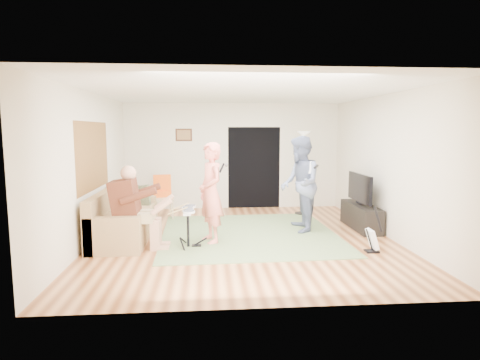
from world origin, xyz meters
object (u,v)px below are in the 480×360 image
object	(u,v)px
drum_kit	(188,230)
television	(360,188)
sofa	(120,223)
singer	(211,193)
tv_cabinet	(361,216)
guitar_spare	(373,239)
guitarist	(300,184)
torchiere_lamp	(303,158)
dining_chair	(164,203)

from	to	relation	value
drum_kit	television	world-z (taller)	television
sofa	singer	size ratio (longest dim) A/B	1.22
singer	tv_cabinet	xyz separation A→B (m)	(3.10, 0.78, -0.65)
guitar_spare	guitarist	bearing A→B (deg)	121.35
drum_kit	guitar_spare	distance (m)	3.12
singer	guitarist	distance (m)	1.89
sofa	drum_kit	world-z (taller)	sofa
guitar_spare	torchiere_lamp	size ratio (longest dim) A/B	0.39
sofa	tv_cabinet	size ratio (longest dim) A/B	1.57
guitar_spare	dining_chair	xyz separation A→B (m)	(-3.74, 2.91, 0.13)
torchiere_lamp	guitarist	bearing A→B (deg)	-105.58
sofa	singer	bearing A→B (deg)	-11.74
dining_chair	guitar_spare	bearing A→B (deg)	-51.35
sofa	television	xyz separation A→B (m)	(4.75, 0.42, 0.55)
singer	guitar_spare	xyz separation A→B (m)	(2.67, -0.83, -0.68)
guitarist	dining_chair	xyz separation A→B (m)	(-2.84, 1.44, -0.60)
singer	guitar_spare	distance (m)	2.88
guitar_spare	television	size ratio (longest dim) A/B	0.67
television	guitarist	bearing A→B (deg)	-174.42
drum_kit	torchiere_lamp	bearing A→B (deg)	44.34
sofa	guitar_spare	bearing A→B (deg)	-15.08
guitar_spare	torchiere_lamp	bearing A→B (deg)	98.30
drum_kit	dining_chair	distance (m)	2.48
dining_chair	tv_cabinet	size ratio (longest dim) A/B	0.71
sofa	singer	distance (m)	1.84
torchiere_lamp	tv_cabinet	xyz separation A→B (m)	(0.88, -1.49, -1.12)
drum_kit	singer	bearing A→B (deg)	36.57
drum_kit	dining_chair	world-z (taller)	dining_chair
torchiere_lamp	television	distance (m)	1.78
singer	television	xyz separation A→B (m)	(3.05, 0.78, -0.05)
guitar_spare	dining_chair	size ratio (longest dim) A/B	0.78
drum_kit	dining_chair	size ratio (longest dim) A/B	0.71
sofa	drum_kit	size ratio (longest dim) A/B	3.11
tv_cabinet	television	size ratio (longest dim) A/B	1.21
singer	guitarist	size ratio (longest dim) A/B	0.95
drum_kit	guitarist	xyz separation A→B (m)	(2.17, 0.95, 0.65)
guitarist	torchiere_lamp	world-z (taller)	torchiere_lamp
dining_chair	tv_cabinet	distance (m)	4.37
drum_kit	tv_cabinet	bearing A→B (deg)	17.07
singer	torchiere_lamp	xyz separation A→B (m)	(2.22, 2.27, 0.46)
drum_kit	guitarist	size ratio (longest dim) A/B	0.37
sofa	guitar_spare	xyz separation A→B (m)	(4.37, -1.18, -0.07)
guitar_spare	sofa	bearing A→B (deg)	164.92
television	sofa	bearing A→B (deg)	-174.89
singer	torchiere_lamp	distance (m)	3.21
sofa	television	world-z (taller)	television
sofa	drum_kit	distance (m)	1.45
torchiere_lamp	dining_chair	bearing A→B (deg)	-176.90
singer	television	distance (m)	3.15
dining_chair	television	bearing A→B (deg)	-31.10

